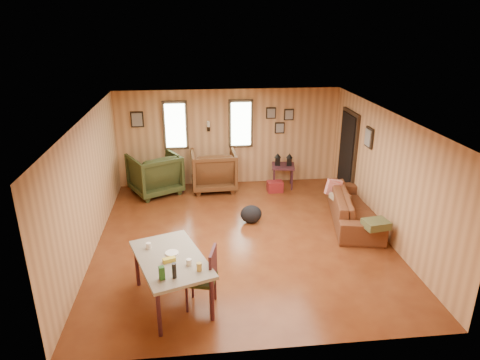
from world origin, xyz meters
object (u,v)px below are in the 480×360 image
object	(u,v)px
recliner_brown	(214,168)
side_table	(283,164)
sofa	(355,203)
recliner_green	(155,172)
dining_table	(171,262)
end_table	(173,176)

from	to	relation	value
recliner_brown	side_table	size ratio (longest dim) A/B	1.25
sofa	side_table	distance (m)	2.38
sofa	recliner_brown	bearing A→B (deg)	63.97
recliner_green	dining_table	world-z (taller)	recliner_green
sofa	end_table	bearing A→B (deg)	71.71
side_table	dining_table	bearing A→B (deg)	-120.15
dining_table	recliner_green	bearing A→B (deg)	78.42
sofa	dining_table	world-z (taller)	dining_table
end_table	side_table	xyz separation A→B (m)	(2.72, -0.08, 0.25)
recliner_green	end_table	world-z (taller)	recliner_green
end_table	side_table	world-z (taller)	side_table
side_table	dining_table	distance (m)	5.12
sofa	side_table	size ratio (longest dim) A/B	2.54
end_table	dining_table	world-z (taller)	dining_table
side_table	dining_table	xyz separation A→B (m)	(-2.57, -4.43, 0.09)
sofa	dining_table	size ratio (longest dim) A/B	1.31
recliner_brown	recliner_green	xyz separation A→B (m)	(-1.42, -0.13, -0.00)
end_table	recliner_green	bearing A→B (deg)	-161.17
dining_table	end_table	bearing A→B (deg)	72.79
end_table	side_table	distance (m)	2.74
end_table	dining_table	distance (m)	4.52
recliner_brown	end_table	xyz separation A→B (m)	(-0.99, 0.02, -0.20)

